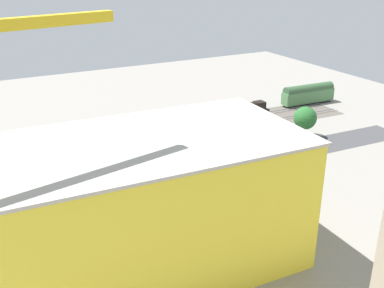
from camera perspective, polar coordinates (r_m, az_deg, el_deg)
The scene contains 22 objects.
ground_plane at distance 93.68m, azimuth -2.83°, elevation -3.31°, with size 188.26×188.26×0.00m, color gray.
rail_bed at distance 110.09m, azimuth -7.16°, elevation 0.54°, with size 117.66×13.64×0.01m, color #5B544C.
street_asphalt at distance 91.58m, azimuth -2.14°, elevation -3.92°, with size 117.66×9.00×0.01m, color #424244.
track_rails at distance 110.03m, azimuth -7.17°, elevation 0.63°, with size 117.56×12.26×0.12m.
platform_canopy_near at distance 100.24m, azimuth -7.78°, elevation 0.66°, with size 65.73×7.25×4.11m.
locomotive at distance 126.53m, azimuth 6.50°, elevation 4.28°, with size 15.39×3.16×4.86m.
passenger_coach at distance 139.62m, azimuth 14.19°, elevation 6.05°, with size 17.02×3.84×5.94m.
parked_car_0 at distance 101.12m, azimuth 11.30°, elevation -1.25°, with size 4.71×2.05×1.78m.
parked_car_1 at distance 96.97m, azimuth 8.07°, elevation -2.06°, with size 4.88×2.16×1.83m.
parked_car_2 at distance 93.27m, azimuth 4.71°, elevation -2.94°, with size 4.51×1.95×1.79m.
parked_car_3 at distance 90.36m, azimuth 0.55°, elevation -3.73°, with size 4.14×1.90×1.75m.
parked_car_4 at distance 87.19m, azimuth -3.57°, elevation -4.83°, with size 4.54×1.97×1.65m.
parked_car_5 at distance 85.09m, azimuth -7.82°, elevation -5.68°, with size 4.13×1.99×1.80m.
construction_building at distance 62.39m, azimuth -5.79°, elevation -7.76°, with size 41.25×21.42×18.46m, color yellow.
construction_roof_slab at distance 58.29m, azimuth -6.14°, elevation 0.31°, with size 41.85×22.02×0.40m, color #B7B2A8.
box_truck_0 at distance 80.17m, azimuth -11.48°, elevation -7.03°, with size 9.41×2.92×3.56m.
box_truck_1 at distance 80.39m, azimuth -10.49°, elevation -6.89°, with size 9.49×2.86×3.51m.
box_truck_2 at distance 81.19m, azimuth -4.30°, elevation -6.19°, with size 8.56×2.64×3.61m.
street_tree_0 at distance 87.40m, azimuth -13.82°, elevation -1.68°, with size 6.31×6.31×9.03m.
street_tree_1 at distance 112.99m, azimuth 13.83°, elevation 3.14°, with size 5.50×5.50×7.41m.
street_tree_2 at distance 90.58m, azimuth -9.73°, elevation -1.02°, with size 4.87×4.87×7.52m.
traffic_light at distance 85.80m, azimuth -0.75°, elevation -2.67°, with size 0.50×0.36×6.33m.
Camera 1 is at (35.67, 76.72, 40.22)m, focal length 43.08 mm.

